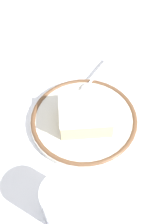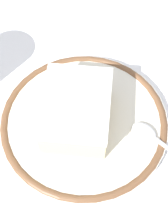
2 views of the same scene
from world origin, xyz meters
TOP-DOWN VIEW (x-y plane):
  - ground_plane at (0.00, 0.00)m, footprint 2.40×2.40m
  - placemat at (0.00, 0.00)m, footprint 0.49×0.41m
  - plate at (-0.01, 0.02)m, footprint 0.21×0.21m
  - cake_slice at (-0.01, 0.01)m, footprint 0.10×0.08m
  - spoon at (0.01, 0.10)m, footprint 0.09×0.11m

SIDE VIEW (x-z plane):
  - ground_plane at x=0.00m, z-range 0.00..0.00m
  - placemat at x=0.00m, z-range 0.00..0.00m
  - plate at x=-0.01m, z-range 0.00..0.02m
  - spoon at x=0.01m, z-range 0.01..0.02m
  - cake_slice at x=-0.01m, z-range 0.01..0.06m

